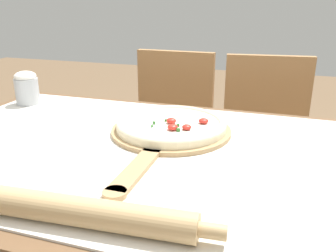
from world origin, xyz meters
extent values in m
cube|color=brown|center=(0.00, 0.00, 0.73)|extent=(1.48, 0.86, 0.03)
cylinder|color=brown|center=(-0.68, 0.38, 0.36)|extent=(0.06, 0.06, 0.71)
cube|color=silver|center=(0.00, 0.00, 0.75)|extent=(1.40, 0.78, 0.00)
cylinder|color=tan|center=(-0.03, 0.14, 0.75)|extent=(0.35, 0.35, 0.01)
cube|color=tan|center=(-0.03, -0.13, 0.75)|extent=(0.04, 0.22, 0.01)
cylinder|color=tan|center=(-0.03, -0.24, 0.75)|extent=(0.05, 0.05, 0.01)
cylinder|color=beige|center=(-0.03, 0.14, 0.77)|extent=(0.32, 0.32, 0.02)
torus|color=beige|center=(-0.03, 0.14, 0.78)|extent=(0.32, 0.32, 0.02)
cylinder|color=white|center=(-0.03, 0.14, 0.78)|extent=(0.28, 0.28, 0.00)
ellipsoid|color=red|center=(-0.01, 0.08, 0.79)|extent=(0.03, 0.03, 0.02)
ellipsoid|color=red|center=(-0.03, 0.13, 0.79)|extent=(0.03, 0.03, 0.02)
ellipsoid|color=red|center=(0.06, 0.15, 0.79)|extent=(0.03, 0.03, 0.02)
ellipsoid|color=red|center=(0.03, 0.09, 0.79)|extent=(0.03, 0.03, 0.01)
cube|color=#387533|center=(-0.07, 0.11, 0.78)|extent=(0.01, 0.01, 0.01)
cube|color=#387533|center=(0.01, 0.07, 0.78)|extent=(0.01, 0.01, 0.01)
cube|color=#387533|center=(-0.07, 0.08, 0.78)|extent=(0.00, 0.01, 0.01)
cube|color=#387533|center=(0.00, 0.11, 0.78)|extent=(0.01, 0.01, 0.01)
cube|color=#387533|center=(-0.02, 0.13, 0.78)|extent=(0.01, 0.01, 0.01)
cube|color=#387533|center=(-0.04, 0.14, 0.78)|extent=(0.01, 0.01, 0.01)
cube|color=#387533|center=(-0.05, 0.14, 0.78)|extent=(0.01, 0.01, 0.01)
cylinder|color=tan|center=(-0.03, -0.34, 0.77)|extent=(0.38, 0.08, 0.05)
cylinder|color=tan|center=(0.18, -0.32, 0.77)|extent=(0.05, 0.03, 0.03)
cube|color=#A37547|center=(-0.23, 0.66, 0.43)|extent=(0.40, 0.40, 0.02)
cube|color=#A37547|center=(-0.23, 0.84, 0.66)|extent=(0.38, 0.04, 0.44)
cylinder|color=#A37547|center=(-0.39, 0.50, 0.21)|extent=(0.04, 0.04, 0.42)
cylinder|color=#A37547|center=(-0.07, 0.50, 0.21)|extent=(0.04, 0.04, 0.42)
cylinder|color=#A37547|center=(-0.39, 0.82, 0.21)|extent=(0.04, 0.04, 0.42)
cylinder|color=#A37547|center=(-0.07, 0.82, 0.21)|extent=(0.04, 0.04, 0.42)
cube|color=#A37547|center=(0.23, 0.66, 0.43)|extent=(0.44, 0.44, 0.02)
cube|color=#A37547|center=(0.21, 0.84, 0.66)|extent=(0.38, 0.08, 0.44)
cylinder|color=#A37547|center=(0.09, 0.48, 0.21)|extent=(0.04, 0.04, 0.42)
cylinder|color=#A37547|center=(0.41, 0.52, 0.21)|extent=(0.04, 0.04, 0.42)
cylinder|color=#A37547|center=(0.05, 0.80, 0.21)|extent=(0.04, 0.04, 0.42)
cylinder|color=#A37547|center=(0.37, 0.84, 0.21)|extent=(0.04, 0.04, 0.42)
cylinder|color=#B2B7BC|center=(-0.62, 0.26, 0.80)|extent=(0.08, 0.08, 0.09)
ellipsoid|color=white|center=(-0.62, 0.26, 0.85)|extent=(0.08, 0.08, 0.04)
camera|label=1|loc=(0.26, -0.79, 1.12)|focal=38.00mm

